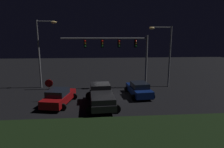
{
  "coord_description": "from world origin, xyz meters",
  "views": [
    {
      "loc": [
        -0.93,
        -18.91,
        6.09
      ],
      "look_at": [
        0.54,
        0.03,
        2.42
      ],
      "focal_mm": 29.56,
      "sensor_mm": 36.0,
      "label": 1
    }
  ],
  "objects_px": {
    "car_sedan_far": "(139,89)",
    "stop_sign": "(49,86)",
    "car_sedan": "(59,97)",
    "street_lamp_left": "(42,46)",
    "street_lamp_right": "(165,49)",
    "pickup_truck": "(101,95)",
    "traffic_signal_gantry": "(119,48)"
  },
  "relations": [
    {
      "from": "pickup_truck",
      "to": "street_lamp_left",
      "type": "distance_m",
      "value": 10.64
    },
    {
      "from": "pickup_truck",
      "to": "street_lamp_left",
      "type": "bearing_deg",
      "value": 41.46
    },
    {
      "from": "car_sedan",
      "to": "pickup_truck",
      "type": "bearing_deg",
      "value": -85.68
    },
    {
      "from": "car_sedan",
      "to": "street_lamp_left",
      "type": "relative_size",
      "value": 0.57
    },
    {
      "from": "car_sedan_far",
      "to": "pickup_truck",
      "type": "bearing_deg",
      "value": 117.0
    },
    {
      "from": "street_lamp_right",
      "to": "stop_sign",
      "type": "distance_m",
      "value": 14.32
    },
    {
      "from": "street_lamp_left",
      "to": "street_lamp_right",
      "type": "xyz_separation_m",
      "value": [
        15.05,
        -0.75,
        -0.33
      ]
    },
    {
      "from": "car_sedan_far",
      "to": "stop_sign",
      "type": "bearing_deg",
      "value": 92.24
    },
    {
      "from": "traffic_signal_gantry",
      "to": "street_lamp_left",
      "type": "relative_size",
      "value": 1.25
    },
    {
      "from": "car_sedan_far",
      "to": "traffic_signal_gantry",
      "type": "distance_m",
      "value": 5.68
    },
    {
      "from": "traffic_signal_gantry",
      "to": "street_lamp_left",
      "type": "bearing_deg",
      "value": 173.52
    },
    {
      "from": "pickup_truck",
      "to": "car_sedan",
      "type": "xyz_separation_m",
      "value": [
        -3.92,
        0.5,
        -0.26
      ]
    },
    {
      "from": "pickup_truck",
      "to": "traffic_signal_gantry",
      "type": "height_order",
      "value": "traffic_signal_gantry"
    },
    {
      "from": "pickup_truck",
      "to": "street_lamp_right",
      "type": "distance_m",
      "value": 10.88
    },
    {
      "from": "street_lamp_left",
      "to": "pickup_truck",
      "type": "bearing_deg",
      "value": -44.81
    },
    {
      "from": "pickup_truck",
      "to": "stop_sign",
      "type": "bearing_deg",
      "value": 70.59
    },
    {
      "from": "stop_sign",
      "to": "pickup_truck",
      "type": "bearing_deg",
      "value": -15.68
    },
    {
      "from": "car_sedan",
      "to": "stop_sign",
      "type": "bearing_deg",
      "value": 61.58
    },
    {
      "from": "street_lamp_right",
      "to": "street_lamp_left",
      "type": "bearing_deg",
      "value": 177.14
    },
    {
      "from": "stop_sign",
      "to": "street_lamp_left",
      "type": "bearing_deg",
      "value": 109.49
    },
    {
      "from": "pickup_truck",
      "to": "car_sedan_far",
      "type": "distance_m",
      "value": 4.86
    },
    {
      "from": "car_sedan",
      "to": "street_lamp_left",
      "type": "xyz_separation_m",
      "value": [
        -3.02,
        6.4,
        4.43
      ]
    },
    {
      "from": "pickup_truck",
      "to": "car_sedan_far",
      "type": "height_order",
      "value": "pickup_truck"
    },
    {
      "from": "traffic_signal_gantry",
      "to": "street_lamp_left",
      "type": "distance_m",
      "value": 9.33
    },
    {
      "from": "traffic_signal_gantry",
      "to": "street_lamp_left",
      "type": "xyz_separation_m",
      "value": [
        -9.27,
        1.05,
        0.14
      ]
    },
    {
      "from": "traffic_signal_gantry",
      "to": "stop_sign",
      "type": "xyz_separation_m",
      "value": [
        -7.33,
        -4.44,
        -3.47
      ]
    },
    {
      "from": "street_lamp_right",
      "to": "pickup_truck",
      "type": "bearing_deg",
      "value": -142.83
    },
    {
      "from": "car_sedan_far",
      "to": "street_lamp_right",
      "type": "relative_size",
      "value": 0.6
    },
    {
      "from": "street_lamp_left",
      "to": "stop_sign",
      "type": "xyz_separation_m",
      "value": [
        1.95,
        -5.5,
        -3.61
      ]
    },
    {
      "from": "street_lamp_right",
      "to": "stop_sign",
      "type": "relative_size",
      "value": 3.39
    },
    {
      "from": "car_sedan_far",
      "to": "traffic_signal_gantry",
      "type": "relative_size",
      "value": 0.44
    },
    {
      "from": "car_sedan_far",
      "to": "car_sedan",
      "type": "bearing_deg",
      "value": 99.4
    }
  ]
}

